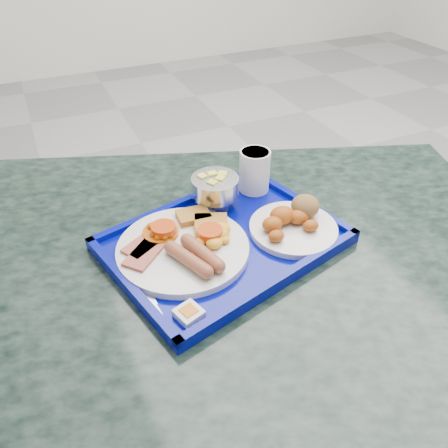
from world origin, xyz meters
The scene contains 10 objects.
floor centered at (0.00, 0.00, 0.00)m, with size 6.00×6.00×0.00m, color #999A9C.
table centered at (-1.01, -0.79, 0.60)m, with size 1.51×1.25×0.81m.
tray centered at (-0.99, -0.78, 0.82)m, with size 0.52×0.43×0.03m.
main_plate centered at (-1.07, -0.78, 0.83)m, with size 0.26×0.26×0.04m.
bread_plate centered at (-0.84, -0.80, 0.84)m, with size 0.18×0.18×0.06m.
fruit_bowl centered at (-0.96, -0.66, 0.87)m, with size 0.11×0.11×0.07m.
juice_cup centered at (-0.85, -0.63, 0.87)m, with size 0.07×0.07×0.10m.
spoon centered at (-1.17, -0.78, 0.83)m, with size 0.03×0.16×0.01m.
knife centered at (-1.18, -0.84, 0.82)m, with size 0.01×0.16×0.00m, color #A9A9AB.
jam_packet centered at (-1.13, -0.94, 0.83)m, with size 0.05×0.05×0.02m.
Camera 1 is at (-1.28, -1.41, 1.39)m, focal length 35.00 mm.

